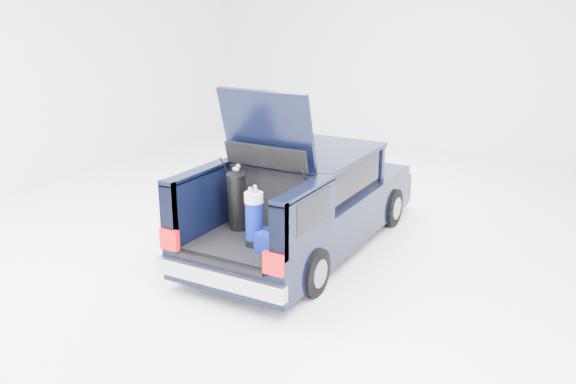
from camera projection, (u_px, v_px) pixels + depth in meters
The scene contains 6 objects.
ground at pixel (304, 246), 9.11m from camera, with size 14.00×14.00×0.00m, color white.
car at pixel (308, 201), 9.00m from camera, with size 1.87×4.65×2.47m.
red_suitcase at pixel (300, 220), 7.72m from camera, with size 0.38×0.31×0.54m.
black_golf_bag at pixel (237, 201), 7.97m from camera, with size 0.34×0.39×0.89m.
blue_golf_bag at pixel (254, 219), 7.48m from camera, with size 0.31×0.31×0.78m.
blue_duffel at pixel (279, 243), 7.31m from camera, with size 0.55×0.40×0.27m.
Camera 1 is at (3.89, -7.50, 3.52)m, focal length 38.00 mm.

